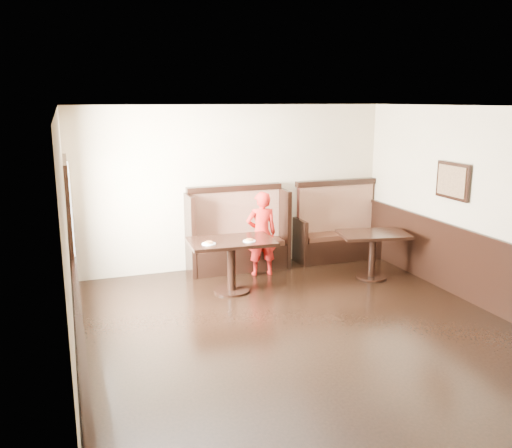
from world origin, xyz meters
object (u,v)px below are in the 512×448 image
booth_neighbor (338,233)px  booth_main (237,239)px  table_neighbor (373,244)px  table_main (231,252)px  child (262,234)px

booth_neighbor → booth_main: bearing=179.9°
booth_main → table_neighbor: 2.30m
booth_neighbor → table_neighbor: booth_neighbor is taller
table_main → table_neighbor: 2.39m
booth_neighbor → table_neighbor: 1.22m
table_neighbor → child: (-1.67, 0.76, 0.14)m
booth_neighbor → table_main: 2.62m
booth_neighbor → table_main: booth_neighbor is taller
booth_main → child: bearing=-58.1°
booth_main → child: 0.56m
table_main → booth_main: bearing=70.5°
booth_main → table_main: booth_main is taller
child → table_neighbor: bearing=160.8°
booth_main → booth_neighbor: size_ratio=1.06×
child → booth_main: bearing=-52.8°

